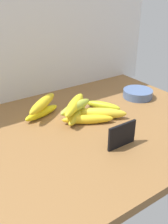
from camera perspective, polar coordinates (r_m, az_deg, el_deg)
name	(u,v)px	position (r cm, az deg, el deg)	size (l,w,h in cm)	color
counter_top	(81,132)	(93.97, -0.65, -4.57)	(110.00, 76.00, 3.00)	brown
back_wall	(31,26)	(115.54, -12.06, 18.74)	(130.00, 2.00, 70.00)	silver
chalkboard_sign	(122,136)	(82.59, 8.61, -5.46)	(11.00, 1.80, 8.40)	black
fruit_bowl	(138,94)	(120.77, 12.18, 4.16)	(13.77, 13.77, 3.74)	#4E6694
banana_0	(42,113)	(102.00, -9.63, -0.14)	(16.57, 3.51, 3.51)	yellow
banana_1	(88,119)	(95.65, 0.88, -1.68)	(19.79, 3.55, 3.55)	yellow
banana_2	(103,106)	(106.93, 4.38, 1.47)	(15.21, 3.33, 3.33)	#C0CC22
banana_3	(100,113)	(99.40, 3.73, -0.27)	(20.98, 4.39, 4.39)	yellow
banana_4	(77,114)	(98.97, -1.58, -0.48)	(18.03, 3.99, 3.99)	gold
banana_5	(76,107)	(96.09, -1.92, 1.19)	(16.47, 3.69, 3.69)	#ABBB38
banana_6	(43,103)	(101.17, -9.45, 1.99)	(19.74, 3.94, 3.94)	yellow
banana_7	(74,105)	(97.24, -2.19, 1.68)	(20.39, 4.20, 4.20)	yellow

